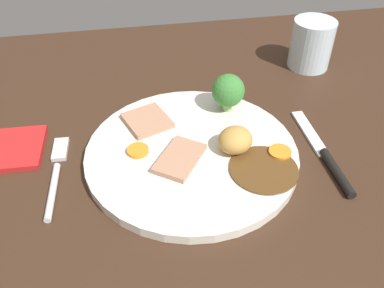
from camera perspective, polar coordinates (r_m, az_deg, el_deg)
The scene contains 13 objects.
dining_table at distance 59.02cm, azimuth -0.38°, elevation -1.94°, with size 120.00×84.00×3.60cm, color #382316.
dinner_plate at distance 55.98cm, azimuth 0.00°, elevation -1.32°, with size 29.15×29.15×1.40cm, color silver.
gravy_pool at distance 53.26cm, azimuth 10.05°, elevation -3.52°, with size 8.95×8.95×0.30cm, color #563819.
meat_slice_main at distance 53.61cm, azimuth -1.77°, elevation -2.04°, with size 7.47×4.66×0.80cm, color tan.
meat_slice_under at distance 60.31cm, azimuth -6.33°, elevation 3.30°, with size 6.31×5.92×0.80cm, color tan.
roast_potato_left at distance 54.65cm, azimuth 6.11°, elevation 0.56°, with size 4.48×4.82×3.49cm, color #BC8C42.
carrot_coin_front at distance 55.85cm, azimuth 12.26°, elevation -1.17°, with size 3.07×3.07×0.64cm, color orange.
carrot_coin_back at distance 55.43cm, azimuth -7.63°, elevation -0.91°, with size 2.97×2.97×0.56cm, color orange.
broccoli_floret at distance 61.21cm, azimuth 5.10°, elevation 7.45°, with size 4.97×4.97×5.97cm.
fork at distance 56.59cm, azimuth -18.58°, elevation -3.85°, with size 2.22×15.30×0.90cm.
knife at distance 58.85cm, azimuth 18.33°, elevation -1.68°, with size 1.70×18.50×1.20cm.
water_glass at distance 78.11cm, azimuth 16.44°, elevation 13.33°, with size 7.49×7.49×8.73cm, color silver.
folded_napkin at distance 62.92cm, azimuth -25.03°, elevation -0.72°, with size 11.00×9.00×0.80cm, color red.
Camera 1 is at (-7.43, -42.90, 41.65)cm, focal length 37.92 mm.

